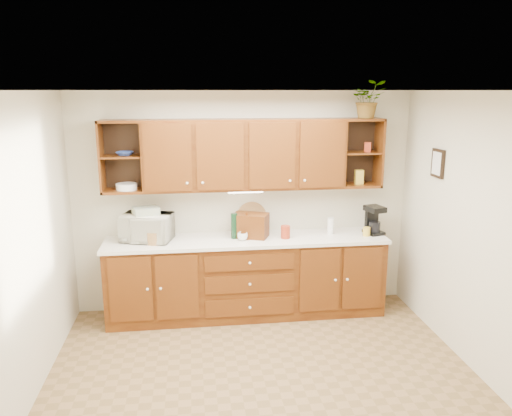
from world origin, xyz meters
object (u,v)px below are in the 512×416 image
object	(u,v)px
microwave	(147,227)
potted_plant	(368,99)
bread_box	(251,225)
coffee_maker	(374,220)

from	to	relation	value
microwave	potted_plant	distance (m)	2.90
bread_box	coffee_maker	bearing A→B (deg)	20.95
microwave	coffee_maker	size ratio (longest dim) A/B	1.64
microwave	potted_plant	bearing A→B (deg)	15.23
microwave	coffee_maker	world-z (taller)	coffee_maker
potted_plant	microwave	bearing A→B (deg)	-179.46
microwave	coffee_maker	bearing A→B (deg)	13.63
microwave	potted_plant	xyz separation A→B (m)	(2.53, 0.02, 1.41)
bread_box	coffee_maker	distance (m)	1.47
bread_box	potted_plant	size ratio (longest dim) A/B	0.94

